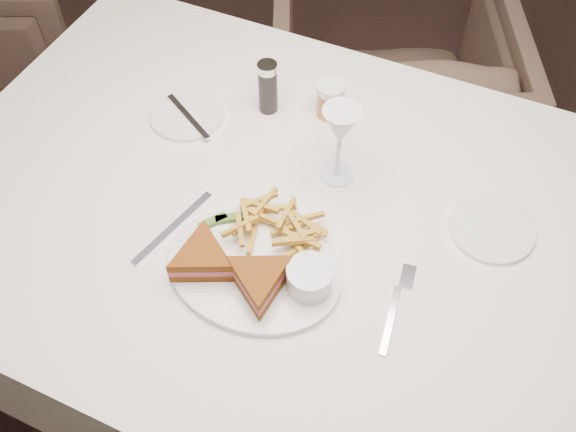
% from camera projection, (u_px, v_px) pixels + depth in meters
% --- Properties ---
extents(ground, '(5.00, 5.00, 0.00)m').
position_uv_depth(ground, '(235.00, 402.00, 1.77)').
color(ground, black).
rests_on(ground, ground).
extents(table, '(1.48, 0.99, 0.75)m').
position_uv_depth(table, '(297.00, 308.00, 1.52)').
color(table, white).
rests_on(table, ground).
extents(chair_far, '(0.91, 0.89, 0.73)m').
position_uv_depth(chair_far, '(387.00, 88.00, 2.00)').
color(chair_far, '#49372D').
rests_on(chair_far, ground).
extents(table_setting, '(0.83, 0.61, 0.18)m').
position_uv_depth(table_setting, '(280.00, 219.00, 1.17)').
color(table_setting, white).
rests_on(table_setting, table).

